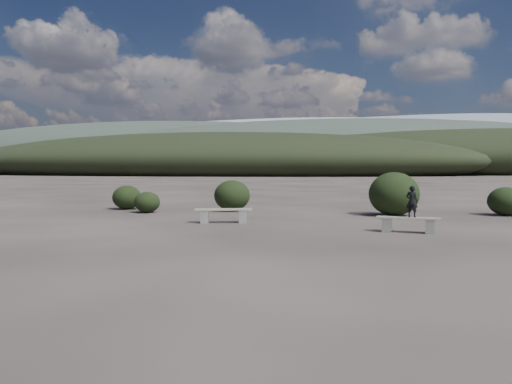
# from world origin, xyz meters

# --- Properties ---
(ground) EXTENTS (1200.00, 1200.00, 0.00)m
(ground) POSITION_xyz_m (0.00, 0.00, 0.00)
(ground) COLOR #2A2421
(ground) RESTS_ON ground
(bench_left) EXTENTS (1.87, 0.79, 0.46)m
(bench_left) POSITION_xyz_m (-1.81, 5.30, 0.28)
(bench_left) COLOR slate
(bench_left) RESTS_ON ground
(bench_right) EXTENTS (1.74, 0.64, 0.43)m
(bench_right) POSITION_xyz_m (3.74, 3.86, 0.26)
(bench_right) COLOR slate
(bench_right) RESTS_ON ground
(seated_person) EXTENTS (0.37, 0.31, 0.87)m
(seated_person) POSITION_xyz_m (3.83, 3.84, 0.86)
(seated_person) COLOR black
(seated_person) RESTS_ON bench_right
(shrub_a) EXTENTS (1.00, 1.00, 0.82)m
(shrub_a) POSITION_xyz_m (-5.59, 8.21, 0.41)
(shrub_a) COLOR black
(shrub_a) RESTS_ON ground
(shrub_b) EXTENTS (1.46, 1.46, 1.25)m
(shrub_b) POSITION_xyz_m (-2.47, 9.53, 0.63)
(shrub_b) COLOR black
(shrub_b) RESTS_ON ground
(shrub_d) EXTENTS (1.83, 1.83, 1.61)m
(shrub_d) POSITION_xyz_m (3.83, 8.63, 0.80)
(shrub_d) COLOR black
(shrub_d) RESTS_ON ground
(shrub_e) EXTENTS (1.27, 1.27, 1.06)m
(shrub_e) POSITION_xyz_m (7.90, 9.38, 0.53)
(shrub_e) COLOR black
(shrub_e) RESTS_ON ground
(shrub_f) EXTENTS (1.19, 1.19, 1.01)m
(shrub_f) POSITION_xyz_m (-7.01, 9.50, 0.51)
(shrub_f) COLOR black
(shrub_f) RESTS_ON ground
(mountain_ridges) EXTENTS (500.00, 400.00, 56.00)m
(mountain_ridges) POSITION_xyz_m (-7.48, 339.06, 10.84)
(mountain_ridges) COLOR black
(mountain_ridges) RESTS_ON ground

